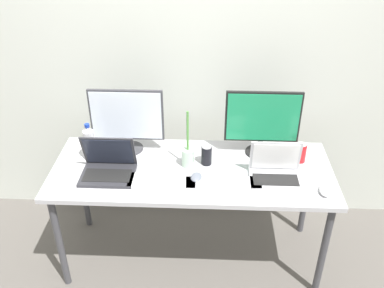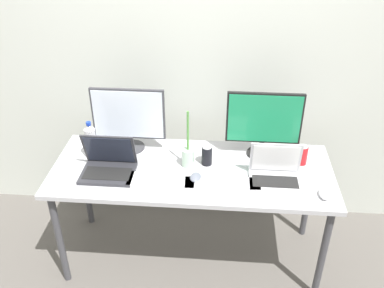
{
  "view_description": "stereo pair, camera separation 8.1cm",
  "coord_description": "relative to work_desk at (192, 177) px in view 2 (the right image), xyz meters",
  "views": [
    {
      "loc": [
        0.1,
        -2.16,
        2.26
      ],
      "look_at": [
        0.0,
        0.0,
        0.92
      ],
      "focal_mm": 40.0,
      "sensor_mm": 36.0,
      "label": 1
    },
    {
      "loc": [
        0.18,
        -2.16,
        2.26
      ],
      "look_at": [
        0.0,
        0.0,
        0.92
      ],
      "focal_mm": 40.0,
      "sensor_mm": 36.0,
      "label": 2
    }
  ],
  "objects": [
    {
      "name": "laptop_secondary",
      "position": [
        0.5,
        -0.07,
        0.12
      ],
      "size": [
        0.3,
        0.21,
        0.23
      ],
      "color": "#B7B7BC",
      "rests_on": "work_desk"
    },
    {
      "name": "bamboo_vase",
      "position": [
        -0.03,
        0.03,
        0.14
      ],
      "size": [
        0.08,
        0.08,
        0.38
      ],
      "color": "#B2D1B7",
      "rests_on": "work_desk"
    },
    {
      "name": "monitor_center",
      "position": [
        0.43,
        0.2,
        0.3
      ],
      "size": [
        0.47,
        0.18,
        0.44
      ],
      "color": "black",
      "rests_on": "work_desk"
    },
    {
      "name": "work_desk",
      "position": [
        0.0,
        0.0,
        0.0
      ],
      "size": [
        1.73,
        0.68,
        0.74
      ],
      "color": "#424247",
      "rests_on": "ground"
    },
    {
      "name": "ground_plane",
      "position": [
        0.0,
        0.0,
        -0.68
      ],
      "size": [
        16.0,
        16.0,
        0.0
      ],
      "primitive_type": "plane",
      "color": "#5B5651"
    },
    {
      "name": "soda_can_near_keyboard",
      "position": [
        0.68,
        0.12,
        0.13
      ],
      "size": [
        0.07,
        0.07,
        0.13
      ],
      "color": "red",
      "rests_on": "work_desk"
    },
    {
      "name": "water_bottle",
      "position": [
        -0.64,
        0.07,
        0.19
      ],
      "size": [
        0.07,
        0.07,
        0.26
      ],
      "color": "silver",
      "rests_on": "work_desk"
    },
    {
      "name": "soda_can_by_laptop",
      "position": [
        0.09,
        0.06,
        0.13
      ],
      "size": [
        0.07,
        0.07,
        0.13
      ],
      "color": "black",
      "rests_on": "work_desk"
    },
    {
      "name": "monitor_left",
      "position": [
        -0.42,
        0.2,
        0.3
      ],
      "size": [
        0.47,
        0.18,
        0.43
      ],
      "color": "#38383D",
      "rests_on": "work_desk"
    },
    {
      "name": "keyboard_aux",
      "position": [
        -0.17,
        -0.15,
        0.07
      ],
      "size": [
        0.4,
        0.14,
        0.02
      ],
      "primitive_type": "cube",
      "rotation": [
        0.0,
        0.0,
        -0.0
      ],
      "color": "white",
      "rests_on": "work_desk"
    },
    {
      "name": "mouse_by_laptop",
      "position": [
        0.77,
        -0.21,
        0.08
      ],
      "size": [
        0.07,
        0.11,
        0.04
      ],
      "primitive_type": "ellipsoid",
      "rotation": [
        0.0,
        0.0,
        -0.09
      ],
      "color": "silver",
      "rests_on": "work_desk"
    },
    {
      "name": "mouse_by_keyboard",
      "position": [
        0.03,
        -0.11,
        0.08
      ],
      "size": [
        0.08,
        0.1,
        0.04
      ],
      "primitive_type": "ellipsoid",
      "rotation": [
        0.0,
        0.0,
        -0.1
      ],
      "color": "slate",
      "rests_on": "work_desk"
    },
    {
      "name": "wall_back",
      "position": [
        0.0,
        0.59,
        0.62
      ],
      "size": [
        7.0,
        0.08,
        2.6
      ],
      "primitive_type": "cube",
      "color": "silver",
      "rests_on": "ground"
    },
    {
      "name": "laptop_silver",
      "position": [
        -0.5,
        -0.07,
        0.12
      ],
      "size": [
        0.32,
        0.24,
        0.25
      ],
      "color": "#2D2D33",
      "rests_on": "work_desk"
    },
    {
      "name": "keyboard_main",
      "position": [
        0.19,
        -0.16,
        0.07
      ],
      "size": [
        0.44,
        0.14,
        0.02
      ],
      "primitive_type": "cube",
      "rotation": [
        0.0,
        0.0,
        0.05
      ],
      "color": "#B2B2B7",
      "rests_on": "work_desk"
    }
  ]
}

